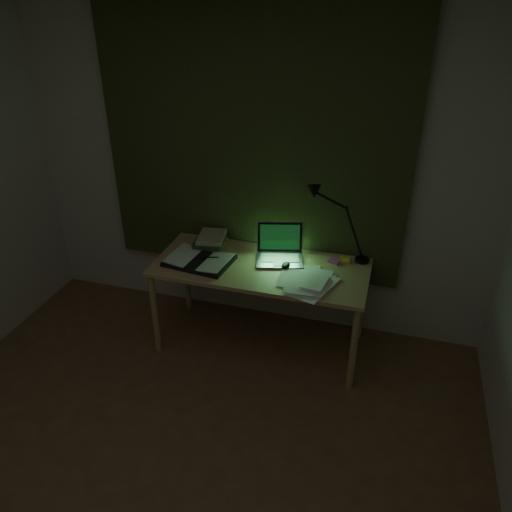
{
  "coord_description": "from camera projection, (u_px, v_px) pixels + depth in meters",
  "views": [
    {
      "loc": [
        0.98,
        -1.29,
        2.42
      ],
      "look_at": [
        0.17,
        1.47,
        0.82
      ],
      "focal_mm": 35.0,
      "sensor_mm": 36.0,
      "label": 1
    }
  ],
  "objects": [
    {
      "name": "laptop",
      "position": [
        280.0,
        247.0,
        3.46
      ],
      "size": [
        0.41,
        0.44,
        0.24
      ],
      "primitive_type": null,
      "rotation": [
        0.0,
        0.0,
        0.26
      ],
      "color": "#ACACB1",
      "rests_on": "desk"
    },
    {
      "name": "desk",
      "position": [
        261.0,
        306.0,
        3.63
      ],
      "size": [
        1.49,
        0.65,
        0.68
      ],
      "primitive_type": null,
      "color": "tan",
      "rests_on": "floor"
    },
    {
      "name": "desk_lamp",
      "position": [
        366.0,
        226.0,
        3.39
      ],
      "size": [
        0.43,
        0.37,
        0.56
      ],
      "primitive_type": null,
      "rotation": [
        0.0,
        0.0,
        -0.23
      ],
      "color": "black",
      "rests_on": "desk"
    },
    {
      "name": "open_textbook",
      "position": [
        199.0,
        260.0,
        3.5
      ],
      "size": [
        0.48,
        0.37,
        0.04
      ],
      "primitive_type": null,
      "rotation": [
        0.0,
        0.0,
        -0.11
      ],
      "color": "silver",
      "rests_on": "desk"
    },
    {
      "name": "mouse",
      "position": [
        286.0,
        265.0,
        3.44
      ],
      "size": [
        0.06,
        0.09,
        0.03
      ],
      "primitive_type": "ellipsoid",
      "rotation": [
        0.0,
        0.0,
        -0.04
      ],
      "color": "black",
      "rests_on": "desk"
    },
    {
      "name": "sticky_pink",
      "position": [
        335.0,
        261.0,
        3.51
      ],
      "size": [
        0.1,
        0.1,
        0.02
      ],
      "primitive_type": "cube",
      "rotation": [
        0.0,
        0.0,
        -0.34
      ],
      "color": "#D15194",
      "rests_on": "desk"
    },
    {
      "name": "loose_papers",
      "position": [
        308.0,
        281.0,
        3.27
      ],
      "size": [
        0.38,
        0.4,
        0.02
      ],
      "primitive_type": null,
      "rotation": [
        0.0,
        0.0,
        -0.17
      ],
      "color": "white",
      "rests_on": "desk"
    },
    {
      "name": "curtain",
      "position": [
        252.0,
        140.0,
        3.44
      ],
      "size": [
        2.2,
        0.06,
        2.0
      ],
      "primitive_type": "cube",
      "color": "#2B3219",
      "rests_on": "wall_back"
    },
    {
      "name": "sticky_yellow",
      "position": [
        345.0,
        260.0,
        3.52
      ],
      "size": [
        0.08,
        0.08,
        0.02
      ],
      "primitive_type": "cube",
      "rotation": [
        0.0,
        0.0,
        0.06
      ],
      "color": "yellow",
      "rests_on": "desk"
    },
    {
      "name": "book_stack",
      "position": [
        210.0,
        241.0,
        3.7
      ],
      "size": [
        0.21,
        0.25,
        0.1
      ],
      "primitive_type": null,
      "rotation": [
        0.0,
        0.0,
        -0.01
      ],
      "color": "silver",
      "rests_on": "desk"
    },
    {
      "name": "wall_back",
      "position": [
        254.0,
        166.0,
        3.57
      ],
      "size": [
        3.5,
        0.0,
        2.5
      ],
      "primitive_type": "cube",
      "color": "beige",
      "rests_on": "ground"
    }
  ]
}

